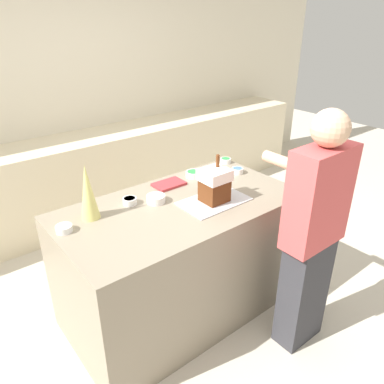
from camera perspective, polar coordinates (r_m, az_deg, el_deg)
name	(u,v)px	position (r m, az deg, el deg)	size (l,w,h in m)	color
ground_plane	(182,306)	(3.09, -1.55, -16.98)	(12.00, 12.00, 0.00)	beige
wall_back	(57,96)	(4.23, -19.87, 13.57)	(8.00, 0.05, 2.60)	beige
back_cabinet_block	(81,180)	(4.18, -16.60, 1.71)	(6.00, 0.60, 0.92)	beige
kitchen_island	(181,259)	(2.80, -1.67, -10.13)	(1.67, 0.90, 0.91)	gray
baking_tray	(214,201)	(2.59, 3.39, -1.38)	(0.47, 0.30, 0.01)	silver
gingerbread_house	(215,184)	(2.53, 3.47, 1.16)	(0.19, 0.17, 0.32)	#5B2D14
decorative_tree	(88,192)	(2.39, -15.59, -0.01)	(0.12, 0.12, 0.36)	#DBD675
candy_bowl_center_rear	(130,201)	(2.57, -9.47, -1.32)	(0.10, 0.10, 0.05)	white
candy_bowl_near_tray_right	(237,170)	(3.05, 6.94, 3.29)	(0.09, 0.09, 0.04)	white
candy_bowl_near_tray_left	(214,171)	(3.01, 3.44, 3.26)	(0.14, 0.14, 0.05)	silver
candy_bowl_far_left	(226,160)	(3.25, 5.14, 4.82)	(0.09, 0.09, 0.04)	white
candy_bowl_front_corner	(194,174)	(2.96, 0.23, 2.79)	(0.12, 0.12, 0.05)	white
candy_bowl_beside_tree	(156,198)	(2.57, -5.51, -0.99)	(0.13, 0.13, 0.05)	white
candy_bowl_behind_tray	(64,228)	(2.36, -18.92, -5.25)	(0.10, 0.10, 0.04)	white
cookbook	(169,184)	(2.82, -3.53, 1.21)	(0.23, 0.15, 0.02)	#B23338
person	(312,235)	(2.46, 17.81, -6.24)	(0.43, 0.54, 1.64)	#333338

